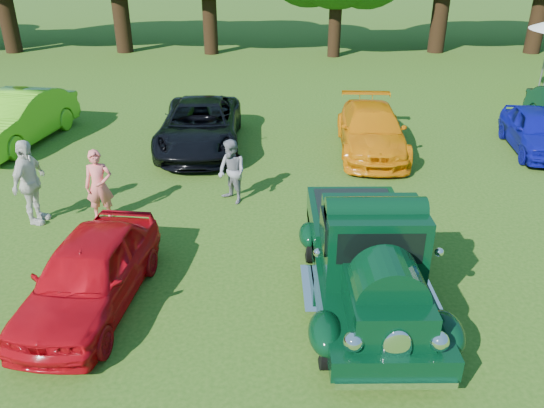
{
  "coord_description": "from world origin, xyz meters",
  "views": [
    {
      "loc": [
        -0.56,
        -7.64,
        5.77
      ],
      "look_at": [
        -0.47,
        1.87,
        1.1
      ],
      "focal_mm": 35.0,
      "sensor_mm": 36.0,
      "label": 1
    }
  ],
  "objects_px": {
    "spectator_pink": "(99,186)",
    "back_car_orange": "(372,130)",
    "spectator_grey": "(232,172)",
    "back_car_blue": "(538,130)",
    "hero_pickup": "(368,259)",
    "red_convertible": "(90,274)",
    "spectator_white": "(30,183)",
    "back_car_lime": "(16,119)",
    "back_car_black": "(200,125)"
  },
  "relations": [
    {
      "from": "hero_pickup",
      "to": "spectator_pink",
      "type": "xyz_separation_m",
      "value": [
        -5.57,
        3.14,
        0.01
      ]
    },
    {
      "from": "back_car_orange",
      "to": "spectator_grey",
      "type": "bearing_deg",
      "value": -134.85
    },
    {
      "from": "back_car_lime",
      "to": "back_car_blue",
      "type": "bearing_deg",
      "value": 6.98
    },
    {
      "from": "back_car_black",
      "to": "spectator_pink",
      "type": "height_order",
      "value": "spectator_pink"
    },
    {
      "from": "red_convertible",
      "to": "back_car_orange",
      "type": "xyz_separation_m",
      "value": [
        6.26,
        7.73,
        0.03
      ]
    },
    {
      "from": "spectator_pink",
      "to": "spectator_grey",
      "type": "distance_m",
      "value": 3.09
    },
    {
      "from": "red_convertible",
      "to": "back_car_lime",
      "type": "xyz_separation_m",
      "value": [
        -4.87,
        8.61,
        0.15
      ]
    },
    {
      "from": "hero_pickup",
      "to": "back_car_lime",
      "type": "bearing_deg",
      "value": 138.89
    },
    {
      "from": "back_car_orange",
      "to": "spectator_grey",
      "type": "relative_size",
      "value": 2.95
    },
    {
      "from": "red_convertible",
      "to": "hero_pickup",
      "type": "bearing_deg",
      "value": 8.58
    },
    {
      "from": "back_car_black",
      "to": "back_car_blue",
      "type": "distance_m",
      "value": 10.36
    },
    {
      "from": "back_car_lime",
      "to": "spectator_pink",
      "type": "distance_m",
      "value": 6.73
    },
    {
      "from": "spectator_pink",
      "to": "back_car_orange",
      "type": "bearing_deg",
      "value": 22.59
    },
    {
      "from": "red_convertible",
      "to": "spectator_white",
      "type": "relative_size",
      "value": 1.96
    },
    {
      "from": "back_car_black",
      "to": "back_car_orange",
      "type": "bearing_deg",
      "value": -5.33
    },
    {
      "from": "back_car_orange",
      "to": "back_car_blue",
      "type": "xyz_separation_m",
      "value": [
        5.09,
        -0.0,
        -0.03
      ]
    },
    {
      "from": "spectator_pink",
      "to": "red_convertible",
      "type": "bearing_deg",
      "value": -87.02
    },
    {
      "from": "back_car_blue",
      "to": "spectator_pink",
      "type": "bearing_deg",
      "value": -151.82
    },
    {
      "from": "spectator_grey",
      "to": "back_car_blue",
      "type": "bearing_deg",
      "value": 70.39
    },
    {
      "from": "back_car_lime",
      "to": "back_car_black",
      "type": "height_order",
      "value": "back_car_lime"
    },
    {
      "from": "spectator_pink",
      "to": "spectator_grey",
      "type": "height_order",
      "value": "spectator_pink"
    },
    {
      "from": "hero_pickup",
      "to": "spectator_pink",
      "type": "height_order",
      "value": "hero_pickup"
    },
    {
      "from": "hero_pickup",
      "to": "back_car_blue",
      "type": "distance_m",
      "value": 10.0
    },
    {
      "from": "back_car_black",
      "to": "red_convertible",
      "type": "bearing_deg",
      "value": -97.97
    },
    {
      "from": "red_convertible",
      "to": "spectator_pink",
      "type": "distance_m",
      "value": 3.38
    },
    {
      "from": "red_convertible",
      "to": "spectator_pink",
      "type": "bearing_deg",
      "value": 109.59
    },
    {
      "from": "back_car_orange",
      "to": "spectator_pink",
      "type": "bearing_deg",
      "value": -143.57
    },
    {
      "from": "back_car_black",
      "to": "spectator_white",
      "type": "xyz_separation_m",
      "value": [
        -3.23,
        -4.97,
        0.26
      ]
    },
    {
      "from": "hero_pickup",
      "to": "back_car_orange",
      "type": "relative_size",
      "value": 1.05
    },
    {
      "from": "spectator_pink",
      "to": "back_car_black",
      "type": "bearing_deg",
      "value": 60.45
    },
    {
      "from": "back_car_orange",
      "to": "spectator_pink",
      "type": "relative_size",
      "value": 2.78
    },
    {
      "from": "spectator_grey",
      "to": "hero_pickup",
      "type": "bearing_deg",
      "value": -7.92
    },
    {
      "from": "spectator_pink",
      "to": "spectator_white",
      "type": "distance_m",
      "value": 1.5
    },
    {
      "from": "back_car_black",
      "to": "spectator_white",
      "type": "distance_m",
      "value": 5.93
    },
    {
      "from": "hero_pickup",
      "to": "red_convertible",
      "type": "relative_size",
      "value": 1.28
    },
    {
      "from": "back_car_blue",
      "to": "spectator_grey",
      "type": "height_order",
      "value": "spectator_grey"
    },
    {
      "from": "red_convertible",
      "to": "spectator_pink",
      "type": "xyz_separation_m",
      "value": [
        -0.75,
        3.29,
        0.19
      ]
    },
    {
      "from": "back_car_lime",
      "to": "back_car_blue",
      "type": "distance_m",
      "value": 16.24
    },
    {
      "from": "back_car_orange",
      "to": "back_car_blue",
      "type": "relative_size",
      "value": 1.22
    },
    {
      "from": "red_convertible",
      "to": "spectator_white",
      "type": "xyz_separation_m",
      "value": [
        -2.24,
        3.16,
        0.33
      ]
    },
    {
      "from": "back_car_lime",
      "to": "red_convertible",
      "type": "bearing_deg",
      "value": -50.41
    },
    {
      "from": "back_car_lime",
      "to": "hero_pickup",
      "type": "bearing_deg",
      "value": -31.03
    },
    {
      "from": "red_convertible",
      "to": "back_car_black",
      "type": "distance_m",
      "value": 8.19
    },
    {
      "from": "spectator_grey",
      "to": "back_car_lime",
      "type": "bearing_deg",
      "value": -162.62
    },
    {
      "from": "hero_pickup",
      "to": "spectator_pink",
      "type": "bearing_deg",
      "value": 150.56
    },
    {
      "from": "back_car_lime",
      "to": "spectator_white",
      "type": "relative_size",
      "value": 2.48
    },
    {
      "from": "hero_pickup",
      "to": "spectator_grey",
      "type": "distance_m",
      "value": 4.82
    },
    {
      "from": "hero_pickup",
      "to": "back_car_orange",
      "type": "distance_m",
      "value": 7.72
    },
    {
      "from": "spectator_white",
      "to": "hero_pickup",
      "type": "bearing_deg",
      "value": -104.53
    },
    {
      "from": "hero_pickup",
      "to": "back_car_blue",
      "type": "height_order",
      "value": "hero_pickup"
    }
  ]
}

